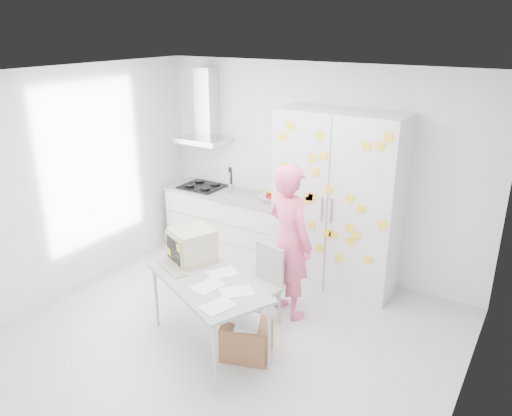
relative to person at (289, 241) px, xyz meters
The scene contains 10 objects.
floor 1.20m from the person, 110.48° to the right, with size 4.50×4.00×0.02m, color silver.
walls 0.54m from the person, behind, with size 4.52×4.01×2.70m.
ceiling 1.98m from the person, 110.48° to the right, with size 4.50×4.00×0.02m, color white.
counter_run 1.81m from the person, 147.27° to the left, with size 1.84×0.63×1.28m.
range_hood 2.46m from the person, 150.64° to the left, with size 0.70×0.48×1.01m.
tall_cabinet 0.96m from the person, 79.59° to the left, with size 1.50×0.68×2.20m.
person is the anchor object (origin of this frame).
desk 1.05m from the person, 126.09° to the right, with size 1.58×1.22×1.12m.
chair 0.52m from the person, 111.77° to the right, with size 0.47×0.47×0.90m.
cardboard_box 1.16m from the person, 87.66° to the right, with size 0.55×0.49×0.41m.
Camera 1 is at (2.61, -3.69, 3.13)m, focal length 35.00 mm.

